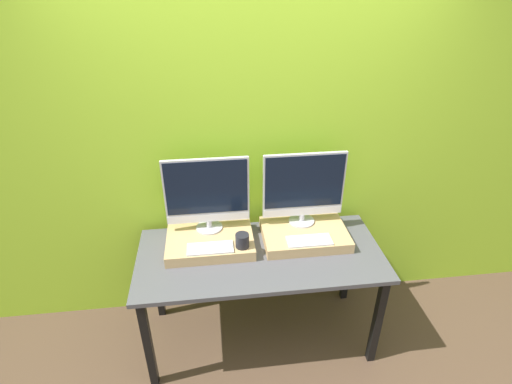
# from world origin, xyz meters

# --- Properties ---
(ground_plane) EXTENTS (12.00, 12.00, 0.00)m
(ground_plane) POSITION_xyz_m (0.00, 0.00, 0.00)
(ground_plane) COLOR #4C3828
(wall_back) EXTENTS (8.00, 0.04, 2.60)m
(wall_back) POSITION_xyz_m (0.00, 0.80, 1.30)
(wall_back) COLOR #9ED12D
(wall_back) RESTS_ON ground_plane
(workbench) EXTENTS (1.60, 0.73, 0.77)m
(workbench) POSITION_xyz_m (0.00, 0.36, 0.69)
(workbench) COLOR #47474C
(workbench) RESTS_ON ground_plane
(wooden_riser_left) EXTENTS (0.57, 0.41, 0.07)m
(wooden_riser_left) POSITION_xyz_m (-0.32, 0.49, 0.80)
(wooden_riser_left) COLOR tan
(wooden_riser_left) RESTS_ON workbench
(monitor_left) EXTENTS (0.55, 0.18, 0.52)m
(monitor_left) POSITION_xyz_m (-0.32, 0.59, 1.11)
(monitor_left) COLOR #B2B2B7
(monitor_left) RESTS_ON wooden_riser_left
(keyboard_left) EXTENTS (0.29, 0.12, 0.01)m
(keyboard_left) POSITION_xyz_m (-0.32, 0.36, 0.85)
(keyboard_left) COLOR silver
(keyboard_left) RESTS_ON wooden_riser_left
(mug) EXTENTS (0.09, 0.09, 0.09)m
(mug) POSITION_xyz_m (-0.12, 0.36, 0.89)
(mug) COLOR black
(mug) RESTS_ON wooden_riser_left
(wooden_riser_right) EXTENTS (0.57, 0.41, 0.07)m
(wooden_riser_right) POSITION_xyz_m (0.32, 0.49, 0.80)
(wooden_riser_right) COLOR tan
(wooden_riser_right) RESTS_ON workbench
(monitor_right) EXTENTS (0.55, 0.18, 0.52)m
(monitor_right) POSITION_xyz_m (0.32, 0.59, 1.11)
(monitor_right) COLOR #B2B2B7
(monitor_right) RESTS_ON wooden_riser_right
(keyboard_right) EXTENTS (0.29, 0.12, 0.01)m
(keyboard_right) POSITION_xyz_m (0.32, 0.36, 0.85)
(keyboard_right) COLOR silver
(keyboard_right) RESTS_ON wooden_riser_right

